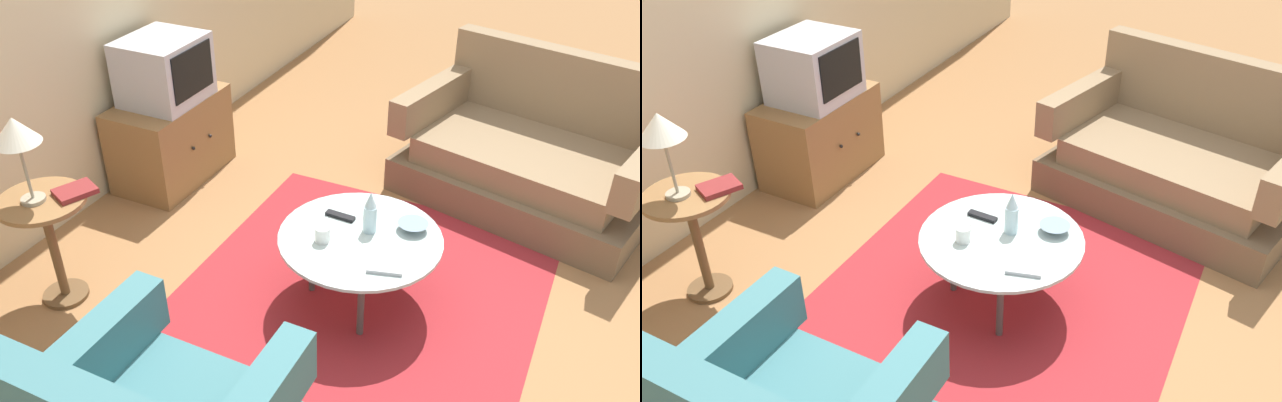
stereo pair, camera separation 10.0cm
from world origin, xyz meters
TOP-DOWN VIEW (x-y plane):
  - ground_plane at (0.00, 0.00)m, footprint 16.00×16.00m
  - back_wall at (0.00, 2.20)m, footprint 9.00×0.12m
  - area_rug at (-0.13, 0.16)m, footprint 2.12×1.91m
  - couch at (1.34, -0.46)m, footprint 1.33×1.77m
  - coffee_table at (-0.13, 0.16)m, footprint 0.86×0.86m
  - side_table at (-0.80, 1.63)m, footprint 0.45×0.45m
  - tv_stand at (0.55, 1.86)m, footprint 0.84×0.51m
  - television at (0.55, 1.84)m, footprint 0.52×0.47m
  - table_lamp at (-0.83, 1.65)m, footprint 0.23×0.23m
  - vase at (-0.06, 0.13)m, footprint 0.07×0.07m
  - mug at (-0.24, 0.32)m, footprint 0.12×0.08m
  - bowl at (0.05, -0.07)m, footprint 0.16×0.16m
  - tv_remote_dark at (-0.01, 0.32)m, footprint 0.05×0.17m
  - tv_remote_silver at (-0.35, -0.06)m, footprint 0.09×0.18m
  - book at (-0.69, 1.50)m, footprint 0.24×0.22m

SIDE VIEW (x-z plane):
  - ground_plane at x=0.00m, z-range 0.00..0.00m
  - area_rug at x=-0.13m, z-range 0.00..0.00m
  - tv_stand at x=0.55m, z-range 0.00..0.59m
  - couch at x=1.34m, z-range -0.17..0.76m
  - coffee_table at x=-0.13m, z-range 0.18..0.60m
  - tv_remote_dark at x=-0.01m, z-range 0.42..0.44m
  - tv_remote_silver at x=-0.35m, z-range 0.42..0.44m
  - bowl at x=0.05m, z-range 0.42..0.47m
  - side_table at x=-0.80m, z-range 0.13..0.77m
  - mug at x=-0.24m, z-range 0.42..0.51m
  - vase at x=-0.06m, z-range 0.42..0.65m
  - book at x=-0.69m, z-range 0.64..0.67m
  - television at x=0.55m, z-range 0.59..1.02m
  - table_lamp at x=-0.83m, z-range 0.79..1.25m
  - back_wall at x=0.00m, z-range 0.00..2.70m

